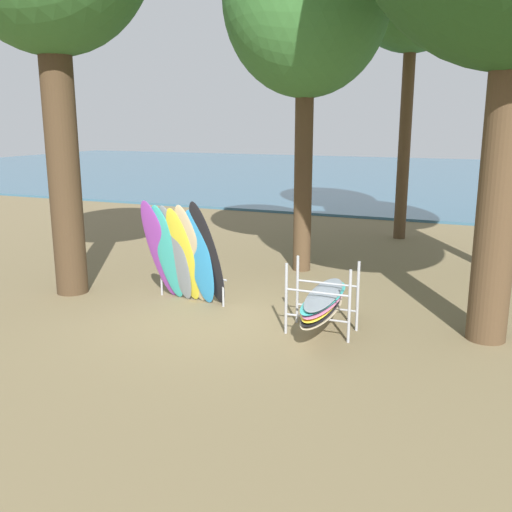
# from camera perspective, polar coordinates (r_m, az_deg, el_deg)

# --- Properties ---
(ground_plane) EXTENTS (80.00, 80.00, 0.00)m
(ground_plane) POSITION_cam_1_polar(r_m,az_deg,el_deg) (10.83, -3.41, -6.17)
(ground_plane) COLOR brown
(lake_water) EXTENTS (80.00, 36.00, 0.10)m
(lake_water) POSITION_cam_1_polar(r_m,az_deg,el_deg) (39.70, 16.17, 7.61)
(lake_water) COLOR #38607A
(lake_water) RESTS_ON ground
(tree_mid_behind) EXTENTS (3.77, 3.77, 8.42)m
(tree_mid_behind) POSITION_cam_1_polar(r_m,az_deg,el_deg) (14.09, 5.00, 23.84)
(tree_mid_behind) COLOR #4C3823
(tree_mid_behind) RESTS_ON ground
(leaning_board_pile) EXTENTS (1.74, 1.00, 2.17)m
(leaning_board_pile) POSITION_cam_1_polar(r_m,az_deg,el_deg) (11.41, -7.19, 0.13)
(leaning_board_pile) COLOR purple
(leaning_board_pile) RESTS_ON ground
(board_storage_rack) EXTENTS (1.15, 2.13, 1.25)m
(board_storage_rack) POSITION_cam_1_polar(r_m,az_deg,el_deg) (10.04, 6.62, -4.52)
(board_storage_rack) COLOR #9EA0A5
(board_storage_rack) RESTS_ON ground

